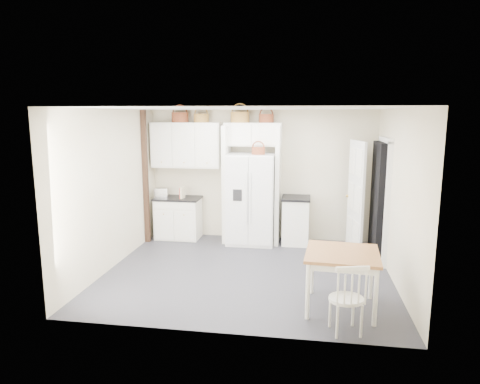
# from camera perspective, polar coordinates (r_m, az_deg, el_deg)

# --- Properties ---
(floor) EXTENTS (4.50, 4.50, 0.00)m
(floor) POSITION_cam_1_polar(r_m,az_deg,el_deg) (7.04, 0.99, -10.58)
(floor) COLOR #383740
(floor) RESTS_ON ground
(ceiling) EXTENTS (4.50, 4.50, 0.00)m
(ceiling) POSITION_cam_1_polar(r_m,az_deg,el_deg) (6.58, 1.07, 11.08)
(ceiling) COLOR white
(ceiling) RESTS_ON wall_back
(wall_back) EXTENTS (4.50, 0.00, 4.50)m
(wall_back) POSITION_cam_1_polar(r_m,az_deg,el_deg) (8.65, 2.84, 2.26)
(wall_back) COLOR beige
(wall_back) RESTS_ON floor
(wall_left) EXTENTS (0.00, 4.00, 4.00)m
(wall_left) POSITION_cam_1_polar(r_m,az_deg,el_deg) (7.34, -16.66, 0.38)
(wall_left) COLOR beige
(wall_left) RESTS_ON floor
(wall_right) EXTENTS (0.00, 4.00, 4.00)m
(wall_right) POSITION_cam_1_polar(r_m,az_deg,el_deg) (6.77, 20.27, -0.65)
(wall_right) COLOR beige
(wall_right) RESTS_ON floor
(refrigerator) EXTENTS (0.91, 0.73, 1.76)m
(refrigerator) POSITION_cam_1_polar(r_m,az_deg,el_deg) (8.35, 1.51, -0.93)
(refrigerator) COLOR white
(refrigerator) RESTS_ON floor
(base_cab_left) EXTENTS (0.88, 0.55, 0.81)m
(base_cab_left) POSITION_cam_1_polar(r_m,az_deg,el_deg) (8.86, -8.22, -3.53)
(base_cab_left) COLOR white
(base_cab_left) RESTS_ON floor
(base_cab_right) EXTENTS (0.50, 0.61, 0.89)m
(base_cab_right) POSITION_cam_1_polar(r_m,az_deg,el_deg) (8.48, 7.42, -3.88)
(base_cab_right) COLOR white
(base_cab_right) RESTS_ON floor
(dining_table) EXTENTS (0.99, 0.99, 0.77)m
(dining_table) POSITION_cam_1_polar(r_m,az_deg,el_deg) (5.83, 13.34, -11.40)
(dining_table) COLOR brown
(dining_table) RESTS_ON floor
(windsor_chair) EXTENTS (0.48, 0.45, 0.83)m
(windsor_chair) POSITION_cam_1_polar(r_m,az_deg,el_deg) (5.23, 13.97, -13.67)
(windsor_chair) COLOR white
(windsor_chair) RESTS_ON floor
(counter_left) EXTENTS (0.91, 0.59, 0.04)m
(counter_left) POSITION_cam_1_polar(r_m,az_deg,el_deg) (8.77, -8.29, -0.84)
(counter_left) COLOR black
(counter_left) RESTS_ON base_cab_left
(counter_right) EXTENTS (0.55, 0.65, 0.04)m
(counter_right) POSITION_cam_1_polar(r_m,az_deg,el_deg) (8.37, 7.50, -0.80)
(counter_right) COLOR black
(counter_right) RESTS_ON base_cab_right
(toaster) EXTENTS (0.28, 0.18, 0.18)m
(toaster) POSITION_cam_1_polar(r_m,az_deg,el_deg) (8.85, -10.41, -0.08)
(toaster) COLOR silver
(toaster) RESTS_ON counter_left
(cookbook_red) EXTENTS (0.04, 0.15, 0.22)m
(cookbook_red) POSITION_cam_1_polar(r_m,az_deg,el_deg) (8.64, -7.88, -0.14)
(cookbook_red) COLOR #B82E24
(cookbook_red) RESTS_ON counter_left
(cookbook_cream) EXTENTS (0.06, 0.16, 0.23)m
(cookbook_cream) POSITION_cam_1_polar(r_m,az_deg,el_deg) (8.63, -7.67, -0.09)
(cookbook_cream) COLOR beige
(cookbook_cream) RESTS_ON counter_left
(basket_upper_b) EXTENTS (0.34, 0.34, 0.20)m
(basket_upper_b) POSITION_cam_1_polar(r_m,az_deg,el_deg) (8.72, -8.00, 9.82)
(basket_upper_b) COLOR brown
(basket_upper_b) RESTS_ON upper_cabinet
(basket_upper_c) EXTENTS (0.30, 0.30, 0.17)m
(basket_upper_c) POSITION_cam_1_polar(r_m,az_deg,el_deg) (8.60, -5.18, 9.78)
(basket_upper_c) COLOR olive
(basket_upper_c) RESTS_ON upper_cabinet
(basket_bridge_a) EXTENTS (0.37, 0.37, 0.21)m
(basket_bridge_a) POSITION_cam_1_polar(r_m,az_deg,el_deg) (8.45, -0.01, 9.93)
(basket_bridge_a) COLOR olive
(basket_bridge_a) RESTS_ON bridge_cabinet
(basket_bridge_b) EXTENTS (0.29, 0.29, 0.16)m
(basket_bridge_b) POSITION_cam_1_polar(r_m,az_deg,el_deg) (8.38, 3.52, 9.77)
(basket_bridge_b) COLOR brown
(basket_bridge_b) RESTS_ON bridge_cabinet
(basket_fridge_b) EXTENTS (0.25, 0.25, 0.14)m
(basket_fridge_b) POSITION_cam_1_polar(r_m,az_deg,el_deg) (8.10, 2.45, 5.51)
(basket_fridge_b) COLOR brown
(basket_fridge_b) RESTS_ON refrigerator
(upper_cabinet) EXTENTS (1.40, 0.34, 0.90)m
(upper_cabinet) POSITION_cam_1_polar(r_m,az_deg,el_deg) (8.70, -7.17, 6.22)
(upper_cabinet) COLOR white
(upper_cabinet) RESTS_ON wall_back
(bridge_cabinet) EXTENTS (1.12, 0.34, 0.45)m
(bridge_cabinet) POSITION_cam_1_polar(r_m,az_deg,el_deg) (8.42, 1.75, 7.69)
(bridge_cabinet) COLOR white
(bridge_cabinet) RESTS_ON wall_back
(fridge_panel_left) EXTENTS (0.08, 0.60, 2.30)m
(fridge_panel_left) POSITION_cam_1_polar(r_m,az_deg,el_deg) (8.47, -1.83, 1.08)
(fridge_panel_left) COLOR white
(fridge_panel_left) RESTS_ON floor
(fridge_panel_right) EXTENTS (0.08, 0.60, 2.30)m
(fridge_panel_right) POSITION_cam_1_polar(r_m,az_deg,el_deg) (8.35, 5.07, 0.90)
(fridge_panel_right) COLOR white
(fridge_panel_right) RESTS_ON floor
(trim_post) EXTENTS (0.09, 0.09, 2.60)m
(trim_post) POSITION_cam_1_polar(r_m,az_deg,el_deg) (8.54, -12.49, 1.93)
(trim_post) COLOR black
(trim_post) RESTS_ON floor
(doorway_void) EXTENTS (0.18, 0.85, 2.05)m
(doorway_void) POSITION_cam_1_polar(r_m,az_deg,el_deg) (7.77, 18.07, -1.23)
(doorway_void) COLOR black
(doorway_void) RESTS_ON floor
(door_slab) EXTENTS (0.21, 0.79, 2.05)m
(door_slab) POSITION_cam_1_polar(r_m,az_deg,el_deg) (8.04, 15.17, -0.69)
(door_slab) COLOR white
(door_slab) RESTS_ON floor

